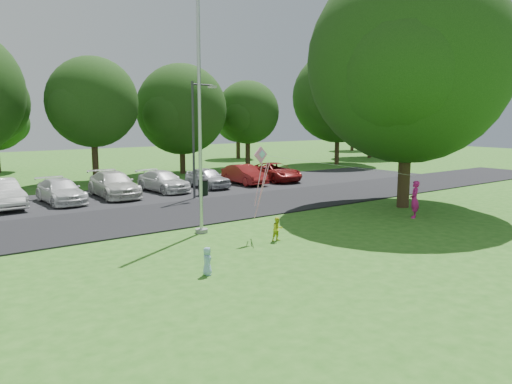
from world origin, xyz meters
TOP-DOWN VIEW (x-y plane):
  - ground at (0.00, 0.00)m, footprint 120.00×120.00m
  - park_road at (0.00, 9.00)m, footprint 60.00×6.00m
  - parking_strip at (0.00, 15.50)m, footprint 42.00×7.00m
  - flagpole at (-3.50, 5.00)m, footprint 0.50×0.50m
  - street_lamp at (0.63, 12.42)m, footprint 1.82×0.57m
  - trash_can at (1.33, 13.00)m, footprint 0.60×0.60m
  - big_tree at (7.70, 3.70)m, footprint 10.55×10.05m
  - tree_row at (1.59, 24.23)m, footprint 64.35×11.94m
  - horizon_trees at (4.06, 33.88)m, footprint 77.46×7.20m
  - parked_cars at (-0.14, 15.56)m, footprint 19.93×5.00m
  - woman at (5.89, 1.73)m, footprint 0.75×0.70m
  - child_yellow at (-1.90, 2.13)m, footprint 0.46×0.37m
  - child_blue at (-6.12, 0.21)m, footprint 0.43×0.49m
  - kite at (-1.87, 2.91)m, footprint 8.29×1.49m

SIDE VIEW (x-z plane):
  - ground at x=0.00m, z-range 0.00..0.00m
  - park_road at x=0.00m, z-range 0.00..0.06m
  - parking_strip at x=0.00m, z-range 0.00..0.06m
  - child_blue at x=-6.12m, z-range 0.00..0.85m
  - child_yellow at x=-1.90m, z-range 0.00..0.91m
  - trash_can at x=1.33m, z-range 0.00..0.96m
  - parked_cars at x=-0.14m, z-range 0.00..1.45m
  - woman at x=5.89m, z-range 0.00..1.72m
  - kite at x=-1.87m, z-range 1.37..4.15m
  - street_lamp at x=0.63m, z-range 0.66..7.20m
  - flagpole at x=-3.50m, z-range -0.83..9.17m
  - horizon_trees at x=4.06m, z-range 0.79..7.81m
  - tree_row at x=1.59m, z-range 0.27..11.15m
  - big_tree at x=7.70m, z-range 0.87..13.20m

